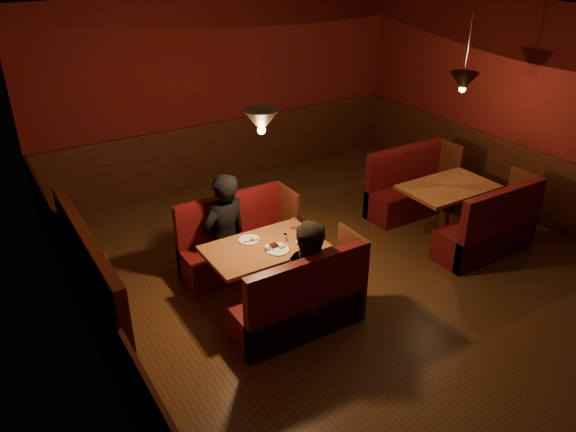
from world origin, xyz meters
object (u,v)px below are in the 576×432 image
main_bench_near (302,308)px  second_table (447,198)px  main_bench_far (237,247)px  second_bench_near (490,233)px  main_table (265,258)px  diner_b (314,262)px  second_bench_far (409,192)px  diner_a (224,213)px

main_bench_near → second_table: main_bench_near is taller
main_bench_far → main_bench_near: 1.42m
second_bench_near → main_bench_far: bearing=154.2°
main_bench_near → second_table: bearing=15.7°
main_bench_near → second_bench_near: second_bench_near is taller
main_table → main_bench_far: bearing=88.9°
second_table → diner_b: (-2.64, -0.76, 0.27)m
main_table → diner_b: bearing=-76.9°
second_table → second_bench_far: (0.03, 0.73, -0.20)m
second_table → second_bench_far: 0.76m
main_bench_near → second_table: 2.91m
main_bench_far → second_table: bearing=-12.9°
second_table → second_bench_near: size_ratio=0.90×
diner_a → main_table: bearing=92.2°
main_table → second_table: main_table is taller
main_bench_far → second_bench_near: (2.82, -1.36, 0.01)m
second_bench_far → diner_b: (-2.67, -1.49, 0.47)m
main_bench_near → second_table: (2.79, 0.79, 0.21)m
diner_a → main_bench_near: bearing=84.9°
second_bench_near → second_table: bearing=92.2°
main_table → second_bench_far: second_bench_far is taller
second_bench_far → second_bench_near: size_ratio=1.00×
diner_b → diner_a: bearing=113.6°
main_table → diner_a: 0.73m
main_bench_near → second_bench_far: 3.20m
second_bench_near → main_table: bearing=167.0°
second_bench_near → diner_a: diner_a is taller
diner_a → second_table: bearing=156.4°
second_bench_far → diner_b: bearing=-150.9°
main_table → main_bench_far: (0.01, 0.71, -0.22)m
main_bench_far → second_table: 2.87m
diner_a → second_bench_near: bearing=143.9°
main_bench_near → second_bench_near: 2.82m
main_bench_far → diner_b: bearing=-84.0°
diner_a → diner_b: diner_a is taller
main_bench_near → main_table: bearing=91.1°
main_table → diner_a: diner_a is taller
main_bench_near → second_bench_near: size_ratio=1.02×
main_bench_near → second_bench_far: second_bench_far is taller
main_bench_far → main_bench_near: same height
main_bench_near → diner_b: 0.50m
main_bench_far → second_table: (2.79, -0.64, 0.21)m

